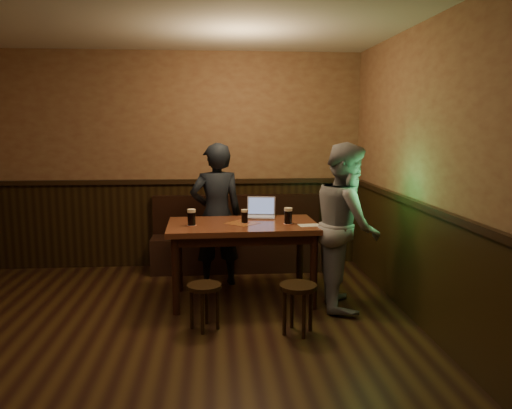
{
  "coord_description": "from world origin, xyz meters",
  "views": [
    {
      "loc": [
        0.58,
        -3.6,
        1.85
      ],
      "look_at": [
        0.99,
        1.46,
        1.05
      ],
      "focal_mm": 35.0,
      "sensor_mm": 36.0,
      "label": 1
    }
  ],
  "objects_px": {
    "pint_mid": "(245,216)",
    "pint_right": "(288,216)",
    "stool_right": "(298,294)",
    "person_grey": "(346,226)",
    "pub_table": "(243,233)",
    "stool_left": "(204,293)",
    "person_suit": "(216,215)",
    "bench": "(238,245)",
    "pint_left": "(192,217)",
    "laptop": "(261,212)"
  },
  "relations": [
    {
      "from": "pint_mid",
      "to": "pint_right",
      "type": "distance_m",
      "value": 0.46
    },
    {
      "from": "stool_right",
      "to": "person_grey",
      "type": "distance_m",
      "value": 1.02
    },
    {
      "from": "pub_table",
      "to": "stool_left",
      "type": "bearing_deg",
      "value": -118.76
    },
    {
      "from": "pint_mid",
      "to": "person_suit",
      "type": "bearing_deg",
      "value": 118.51
    },
    {
      "from": "pint_mid",
      "to": "bench",
      "type": "bearing_deg",
      "value": 91.11
    },
    {
      "from": "stool_right",
      "to": "person_suit",
      "type": "height_order",
      "value": "person_suit"
    },
    {
      "from": "stool_right",
      "to": "pint_left",
      "type": "relative_size",
      "value": 2.63
    },
    {
      "from": "person_grey",
      "to": "pint_left",
      "type": "bearing_deg",
      "value": 90.08
    },
    {
      "from": "stool_left",
      "to": "pint_mid",
      "type": "bearing_deg",
      "value": 61.73
    },
    {
      "from": "stool_left",
      "to": "person_suit",
      "type": "height_order",
      "value": "person_suit"
    },
    {
      "from": "pint_right",
      "to": "pint_left",
      "type": "bearing_deg",
      "value": -179.8
    },
    {
      "from": "stool_left",
      "to": "person_suit",
      "type": "xyz_separation_m",
      "value": [
        0.12,
        1.32,
        0.49
      ]
    },
    {
      "from": "pint_left",
      "to": "pint_mid",
      "type": "distance_m",
      "value": 0.56
    },
    {
      "from": "bench",
      "to": "person_grey",
      "type": "distance_m",
      "value": 1.87
    },
    {
      "from": "pint_left",
      "to": "pub_table",
      "type": "bearing_deg",
      "value": 8.75
    },
    {
      "from": "bench",
      "to": "pint_mid",
      "type": "bearing_deg",
      "value": -88.89
    },
    {
      "from": "pint_right",
      "to": "laptop",
      "type": "height_order",
      "value": "laptop"
    },
    {
      "from": "stool_right",
      "to": "pint_right",
      "type": "bearing_deg",
      "value": 87.83
    },
    {
      "from": "stool_left",
      "to": "pint_right",
      "type": "bearing_deg",
      "value": 38.43
    },
    {
      "from": "pub_table",
      "to": "pint_left",
      "type": "distance_m",
      "value": 0.57
    },
    {
      "from": "stool_left",
      "to": "laptop",
      "type": "height_order",
      "value": "laptop"
    },
    {
      "from": "person_suit",
      "to": "person_grey",
      "type": "xyz_separation_m",
      "value": [
        1.32,
        -0.81,
        0.01
      ]
    },
    {
      "from": "bench",
      "to": "stool_left",
      "type": "distance_m",
      "value": 2.0
    },
    {
      "from": "laptop",
      "to": "person_suit",
      "type": "relative_size",
      "value": 0.21
    },
    {
      "from": "pint_right",
      "to": "person_suit",
      "type": "xyz_separation_m",
      "value": [
        -0.75,
        0.63,
        -0.09
      ]
    },
    {
      "from": "bench",
      "to": "stool_right",
      "type": "height_order",
      "value": "bench"
    },
    {
      "from": "pint_left",
      "to": "pint_right",
      "type": "height_order",
      "value": "same"
    },
    {
      "from": "person_grey",
      "to": "pint_right",
      "type": "bearing_deg",
      "value": 78.76
    },
    {
      "from": "stool_left",
      "to": "pint_left",
      "type": "relative_size",
      "value": 2.46
    },
    {
      "from": "pint_right",
      "to": "bench",
      "type": "bearing_deg",
      "value": 110.5
    },
    {
      "from": "pub_table",
      "to": "pint_mid",
      "type": "xyz_separation_m",
      "value": [
        0.02,
        0.01,
        0.18
      ]
    },
    {
      "from": "stool_right",
      "to": "pint_mid",
      "type": "xyz_separation_m",
      "value": [
        -0.42,
        0.94,
        0.55
      ]
    },
    {
      "from": "stool_left",
      "to": "pint_left",
      "type": "distance_m",
      "value": 0.91
    },
    {
      "from": "bench",
      "to": "stool_right",
      "type": "bearing_deg",
      "value": -78.22
    },
    {
      "from": "stool_right",
      "to": "person_suit",
      "type": "relative_size",
      "value": 0.27
    },
    {
      "from": "bench",
      "to": "pub_table",
      "type": "xyz_separation_m",
      "value": [
        0.0,
        -1.19,
        0.42
      ]
    },
    {
      "from": "pub_table",
      "to": "pint_left",
      "type": "xyz_separation_m",
      "value": [
        -0.53,
        -0.08,
        0.2
      ]
    },
    {
      "from": "pub_table",
      "to": "person_grey",
      "type": "bearing_deg",
      "value": -15.62
    },
    {
      "from": "stool_right",
      "to": "pint_left",
      "type": "height_order",
      "value": "pint_left"
    },
    {
      "from": "bench",
      "to": "laptop",
      "type": "distance_m",
      "value": 1.06
    },
    {
      "from": "pint_right",
      "to": "laptop",
      "type": "relative_size",
      "value": 0.49
    },
    {
      "from": "stool_left",
      "to": "stool_right",
      "type": "xyz_separation_m",
      "value": [
        0.84,
        -0.16,
        0.02
      ]
    },
    {
      "from": "pint_right",
      "to": "pub_table",
      "type": "bearing_deg",
      "value": 170.65
    },
    {
      "from": "pub_table",
      "to": "pint_mid",
      "type": "bearing_deg",
      "value": 21.26
    },
    {
      "from": "laptop",
      "to": "pint_left",
      "type": "bearing_deg",
      "value": -141.45
    },
    {
      "from": "stool_right",
      "to": "laptop",
      "type": "height_order",
      "value": "laptop"
    },
    {
      "from": "bench",
      "to": "pint_right",
      "type": "height_order",
      "value": "pint_right"
    },
    {
      "from": "stool_left",
      "to": "person_grey",
      "type": "distance_m",
      "value": 1.61
    },
    {
      "from": "stool_right",
      "to": "person_grey",
      "type": "relative_size",
      "value": 0.27
    },
    {
      "from": "stool_right",
      "to": "stool_left",
      "type": "bearing_deg",
      "value": 169.08
    }
  ]
}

